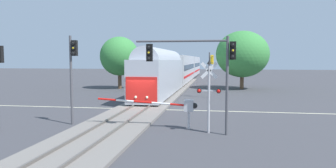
{
  "coord_description": "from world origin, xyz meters",
  "views": [
    {
      "loc": [
        6.37,
        -25.52,
        4.24
      ],
      "look_at": [
        1.97,
        2.35,
        2.0
      ],
      "focal_mm": 33.01,
      "sensor_mm": 36.0,
      "label": 1
    }
  ],
  "objects_px": {
    "crossing_signal_mast": "(209,89)",
    "traffic_signal_median": "(73,65)",
    "traffic_signal_near_right": "(200,60)",
    "traffic_signal_far_side": "(211,67)",
    "oak_far_right": "(242,54)",
    "commuter_train": "(181,68)",
    "oak_behind_train": "(119,56)",
    "crossing_gate_near": "(176,106)"
  },
  "relations": [
    {
      "from": "crossing_gate_near",
      "to": "oak_behind_train",
      "type": "bearing_deg",
      "value": 115.05
    },
    {
      "from": "traffic_signal_median",
      "to": "oak_behind_train",
      "type": "xyz_separation_m",
      "value": [
        -4.78,
        24.57,
        0.85
      ]
    },
    {
      "from": "traffic_signal_median",
      "to": "traffic_signal_near_right",
      "type": "height_order",
      "value": "traffic_signal_median"
    },
    {
      "from": "traffic_signal_far_side",
      "to": "oak_behind_train",
      "type": "bearing_deg",
      "value": 146.11
    },
    {
      "from": "traffic_signal_near_right",
      "to": "oak_behind_train",
      "type": "bearing_deg",
      "value": 116.69
    },
    {
      "from": "crossing_signal_mast",
      "to": "traffic_signal_median",
      "type": "bearing_deg",
      "value": 173.61
    },
    {
      "from": "crossing_signal_mast",
      "to": "traffic_signal_far_side",
      "type": "relative_size",
      "value": 0.84
    },
    {
      "from": "traffic_signal_median",
      "to": "traffic_signal_far_side",
      "type": "distance_m",
      "value": 17.81
    },
    {
      "from": "traffic_signal_near_right",
      "to": "oak_far_right",
      "type": "relative_size",
      "value": 0.68
    },
    {
      "from": "commuter_train",
      "to": "oak_behind_train",
      "type": "distance_m",
      "value": 14.77
    },
    {
      "from": "traffic_signal_near_right",
      "to": "traffic_signal_far_side",
      "type": "relative_size",
      "value": 1.12
    },
    {
      "from": "traffic_signal_far_side",
      "to": "oak_behind_train",
      "type": "relative_size",
      "value": 0.67
    },
    {
      "from": "commuter_train",
      "to": "traffic_signal_median",
      "type": "distance_m",
      "value": 37.2
    },
    {
      "from": "crossing_signal_mast",
      "to": "traffic_signal_far_side",
      "type": "distance_m",
      "value": 16.63
    },
    {
      "from": "commuter_train",
      "to": "crossing_signal_mast",
      "type": "xyz_separation_m",
      "value": [
        5.94,
        -38.05,
        -0.18
      ]
    },
    {
      "from": "crossing_signal_mast",
      "to": "traffic_signal_median",
      "type": "relative_size",
      "value": 0.73
    },
    {
      "from": "crossing_signal_mast",
      "to": "oak_behind_train",
      "type": "bearing_deg",
      "value": 117.92
    },
    {
      "from": "crossing_gate_near",
      "to": "traffic_signal_median",
      "type": "bearing_deg",
      "value": 178.69
    },
    {
      "from": "traffic_signal_near_right",
      "to": "oak_far_right",
      "type": "height_order",
      "value": "oak_far_right"
    },
    {
      "from": "crossing_gate_near",
      "to": "commuter_train",
      "type": "bearing_deg",
      "value": 96.07
    },
    {
      "from": "traffic_signal_near_right",
      "to": "traffic_signal_far_side",
      "type": "xyz_separation_m",
      "value": [
        0.3,
        16.95,
        -0.83
      ]
    },
    {
      "from": "traffic_signal_far_side",
      "to": "oak_far_right",
      "type": "bearing_deg",
      "value": 68.74
    },
    {
      "from": "traffic_signal_near_right",
      "to": "traffic_signal_far_side",
      "type": "distance_m",
      "value": 16.97
    },
    {
      "from": "crossing_signal_mast",
      "to": "traffic_signal_median",
      "type": "height_order",
      "value": "traffic_signal_median"
    },
    {
      "from": "traffic_signal_near_right",
      "to": "commuter_train",
      "type": "bearing_deg",
      "value": 98.03
    },
    {
      "from": "traffic_signal_far_side",
      "to": "crossing_signal_mast",
      "type": "bearing_deg",
      "value": -89.22
    },
    {
      "from": "traffic_signal_median",
      "to": "commuter_train",
      "type": "bearing_deg",
      "value": 85.67
    },
    {
      "from": "crossing_gate_near",
      "to": "oak_far_right",
      "type": "height_order",
      "value": "oak_far_right"
    },
    {
      "from": "oak_behind_train",
      "to": "oak_far_right",
      "type": "relative_size",
      "value": 0.91
    },
    {
      "from": "traffic_signal_near_right",
      "to": "traffic_signal_far_side",
      "type": "bearing_deg",
      "value": 89.0
    },
    {
      "from": "oak_far_right",
      "to": "crossing_signal_mast",
      "type": "bearing_deg",
      "value": -98.3
    },
    {
      "from": "traffic_signal_far_side",
      "to": "commuter_train",
      "type": "bearing_deg",
      "value": 104.92
    },
    {
      "from": "crossing_gate_near",
      "to": "traffic_signal_near_right",
      "type": "height_order",
      "value": "traffic_signal_near_right"
    },
    {
      "from": "crossing_signal_mast",
      "to": "traffic_signal_median",
      "type": "distance_m",
      "value": 8.9
    },
    {
      "from": "commuter_train",
      "to": "crossing_gate_near",
      "type": "xyz_separation_m",
      "value": [
        3.96,
        -37.23,
        -1.31
      ]
    },
    {
      "from": "commuter_train",
      "to": "traffic_signal_near_right",
      "type": "xyz_separation_m",
      "value": [
        5.42,
        -38.4,
        1.47
      ]
    },
    {
      "from": "commuter_train",
      "to": "crossing_gate_near",
      "type": "bearing_deg",
      "value": -83.93
    },
    {
      "from": "crossing_gate_near",
      "to": "traffic_signal_far_side",
      "type": "height_order",
      "value": "traffic_signal_far_side"
    },
    {
      "from": "traffic_signal_near_right",
      "to": "oak_far_right",
      "type": "bearing_deg",
      "value": 80.74
    },
    {
      "from": "oak_far_right",
      "to": "commuter_train",
      "type": "bearing_deg",
      "value": 133.38
    },
    {
      "from": "crossing_signal_mast",
      "to": "oak_far_right",
      "type": "bearing_deg",
      "value": 81.7
    },
    {
      "from": "crossing_signal_mast",
      "to": "traffic_signal_far_side",
      "type": "bearing_deg",
      "value": 90.78
    }
  ]
}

